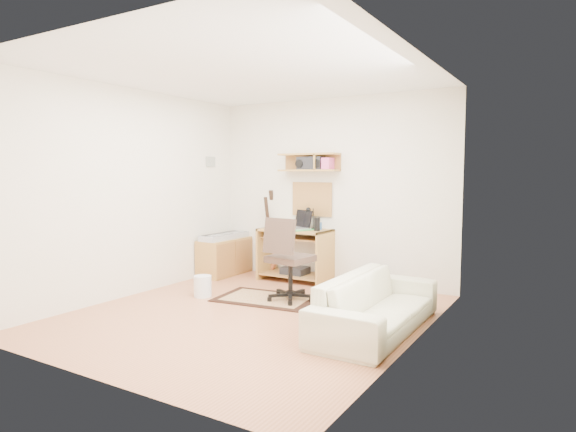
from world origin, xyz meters
The scene contains 22 objects.
floor centered at (0.00, 0.00, -0.01)m, with size 3.60×4.00×0.01m, color #C77D53.
ceiling centered at (0.00, 0.00, 2.60)m, with size 3.60×4.00×0.01m, color white.
back_wall centered at (0.00, 2.00, 1.30)m, with size 3.60×0.01×2.60m, color white.
left_wall centered at (-1.80, 0.00, 1.30)m, with size 0.01×4.00×2.60m, color white.
right_wall centered at (1.80, 0.00, 1.30)m, with size 0.01×4.00×2.60m, color white.
wall_shelf centered at (-0.30, 1.88, 1.70)m, with size 0.90×0.25×0.26m, color #BD8C43.
cork_board centered at (-0.30, 1.98, 1.17)m, with size 0.64×0.03×0.49m, color #AD7C56.
wall_photo centered at (-1.79, 1.50, 1.72)m, with size 0.02×0.20×0.15m, color #4C8CBF.
desk centered at (-0.43, 1.73, 0.38)m, with size 1.00×0.55×0.75m, color #BD8C43, non-canonical shape.
laptop centered at (-0.40, 1.71, 0.89)m, with size 0.36×0.36×0.27m, color silver, non-canonical shape.
speaker centered at (-0.06, 1.68, 0.84)m, with size 0.08×0.08×0.19m, color black.
desk_lamp centered at (-0.22, 1.87, 0.90)m, with size 0.10×0.10×0.31m, color black, non-canonical shape.
pencil_cup centered at (-0.10, 1.83, 0.80)m, with size 0.07×0.07×0.10m, color #3664A3.
boombox centered at (-0.26, 1.87, 1.68)m, with size 0.38×0.18×0.20m, color black.
rug centered at (-0.22, 0.64, 0.01)m, with size 1.19×0.79×0.02m, color #C8B786.
task_chair centered at (0.08, 0.73, 0.52)m, with size 0.53×0.53×1.03m, color #3C2D23, non-canonical shape.
cabinet centered at (-1.58, 1.55, 0.28)m, with size 0.40×0.90×0.55m, color #BD8C43.
music_keyboard centered at (-1.58, 1.55, 0.59)m, with size 0.28×0.89×0.08m, color #B2B5BA.
guitar centered at (-1.02, 1.86, 0.65)m, with size 0.35×0.22×1.30m, color #B55F37, non-canonical shape.
waste_basket centered at (-0.97, 0.33, 0.13)m, with size 0.22×0.22×0.26m, color white.
printer centered at (0.74, 1.77, 0.09)m, with size 0.44×0.34×0.17m, color #A5A8AA.
sofa centered at (1.38, 0.19, 0.36)m, with size 1.85×0.54×0.72m, color beige.
Camera 1 is at (3.07, -4.31, 1.55)m, focal length 30.67 mm.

